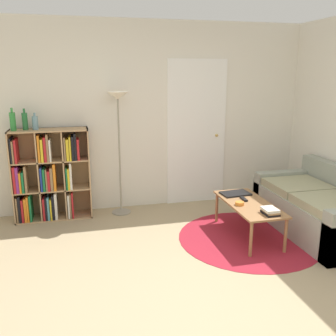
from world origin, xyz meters
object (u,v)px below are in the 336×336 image
(floor_lamp, at_px, (118,112))
(coffee_table, at_px, (249,206))
(bottle_left, at_px, (13,121))
(bowl, at_px, (240,203))
(bookshelf, at_px, (48,177))
(bottle_middle, at_px, (25,121))
(bottle_right, at_px, (35,123))
(laptop, at_px, (235,193))
(couch, at_px, (322,209))

(floor_lamp, bearing_deg, coffee_table, -39.44)
(bottle_left, bearing_deg, bowl, -25.08)
(bookshelf, distance_m, floor_lamp, 1.25)
(bottle_left, distance_m, bottle_middle, 0.14)
(coffee_table, bearing_deg, bottle_middle, 154.92)
(bookshelf, xyz_separation_m, bottle_right, (-0.10, 0.01, 0.72))
(bottle_middle, bearing_deg, bottle_right, -5.79)
(floor_lamp, relative_size, laptop, 4.47)
(floor_lamp, bearing_deg, bottle_middle, 177.12)
(coffee_table, xyz_separation_m, bowl, (-0.14, -0.04, 0.06))
(bottle_middle, distance_m, bottle_right, 0.12)
(couch, bearing_deg, floor_lamp, 152.18)
(floor_lamp, bearing_deg, bottle_left, 179.41)
(bowl, relative_size, bottle_middle, 0.39)
(bookshelf, bearing_deg, laptop, -19.97)
(floor_lamp, bearing_deg, bowl, -43.58)
(laptop, xyz_separation_m, bottle_middle, (-2.52, 0.86, 0.88))
(laptop, height_order, bottle_middle, bottle_middle)
(coffee_table, bearing_deg, floor_lamp, 140.56)
(bowl, bearing_deg, bottle_left, 154.92)
(floor_lamp, height_order, laptop, floor_lamp)
(floor_lamp, height_order, bottle_left, floor_lamp)
(laptop, xyz_separation_m, bowl, (-0.12, -0.38, 0.01))
(bottle_left, bearing_deg, bottle_right, 7.26)
(floor_lamp, height_order, bowl, floor_lamp)
(bookshelf, relative_size, bottle_right, 5.63)
(coffee_table, bearing_deg, bottle_left, 156.87)
(coffee_table, distance_m, bottle_middle, 2.96)
(bookshelf, height_order, floor_lamp, floor_lamp)
(laptop, distance_m, bowl, 0.40)
(floor_lamp, bearing_deg, laptop, -30.52)
(couch, xyz_separation_m, bowl, (-1.08, 0.05, 0.15))
(coffee_table, relative_size, bottle_right, 5.03)
(couch, distance_m, coffee_table, 0.95)
(couch, distance_m, bottle_right, 3.73)
(bookshelf, height_order, bottle_middle, bottle_middle)
(bookshelf, distance_m, bottle_right, 0.72)
(bowl, xyz_separation_m, bottle_right, (-2.28, 1.22, 0.85))
(coffee_table, height_order, bowl, bowl)
(coffee_table, bearing_deg, bookshelf, 153.26)
(floor_lamp, xyz_separation_m, bowl, (1.24, -1.18, -0.96))
(couch, height_order, bottle_middle, bottle_middle)
(floor_lamp, height_order, bottle_middle, floor_lamp)
(bowl, bearing_deg, bottle_right, 151.82)
(bottle_right, bearing_deg, bookshelf, -5.38)
(floor_lamp, bearing_deg, bookshelf, 177.78)
(bookshelf, xyz_separation_m, couch, (3.26, -1.26, -0.29))
(bookshelf, height_order, laptop, bookshelf)
(coffee_table, xyz_separation_m, bottle_middle, (-2.54, 1.19, 0.94))
(couch, bearing_deg, bottle_left, 161.16)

